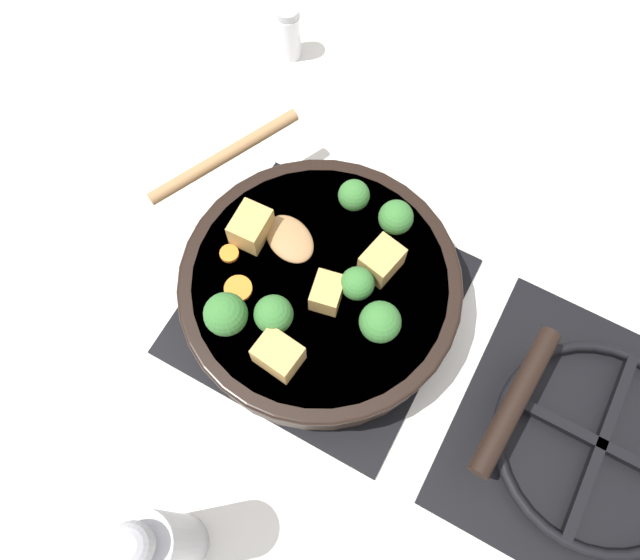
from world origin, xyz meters
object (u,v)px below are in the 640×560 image
at_px(wooden_spoon, 254,193).
at_px(salt_shaker, 288,32).
at_px(skillet_pan, 322,290).
at_px(pepper_mill, 161,546).

relative_size(wooden_spoon, salt_shaker, 2.51).
distance_m(skillet_pan, salt_shaker, 0.41).
distance_m(pepper_mill, salt_shaker, 0.69).
bearing_deg(pepper_mill, salt_shaker, -159.96).
bearing_deg(pepper_mill, skillet_pan, 179.89).
bearing_deg(skillet_pan, wooden_spoon, -115.07).
bearing_deg(skillet_pan, pepper_mill, -0.11).
height_order(skillet_pan, salt_shaker, same).
bearing_deg(salt_shaker, pepper_mill, 20.04).
height_order(pepper_mill, salt_shaker, pepper_mill).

